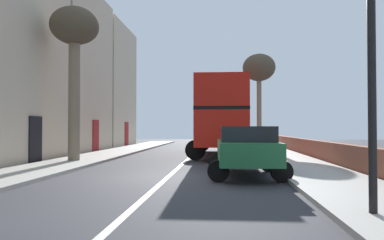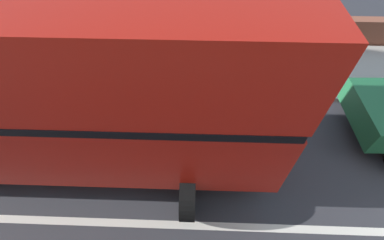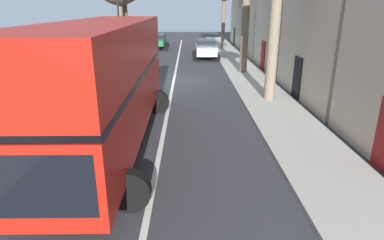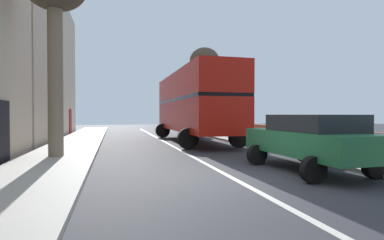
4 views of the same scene
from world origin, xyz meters
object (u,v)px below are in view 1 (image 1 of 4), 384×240
(double_decker_bus, at_px, (222,115))
(street_tree_right_3, at_px, (259,70))
(street_tree_left_4, at_px, (75,37))
(parked_car_green_right_2, at_px, (246,148))

(double_decker_bus, distance_m, street_tree_right_3, 8.66)
(street_tree_left_4, bearing_deg, street_tree_right_3, 53.35)
(parked_car_green_right_2, xyz_separation_m, street_tree_left_4, (-7.46, 4.31, 4.80))
(double_decker_bus, xyz_separation_m, street_tree_left_4, (-6.66, -5.54, 3.38))
(double_decker_bus, bearing_deg, street_tree_right_3, 68.45)
(double_decker_bus, relative_size, parked_car_green_right_2, 2.43)
(street_tree_right_3, height_order, street_tree_left_4, street_tree_right_3)
(street_tree_left_4, bearing_deg, double_decker_bus, 39.75)
(street_tree_right_3, bearing_deg, street_tree_left_4, -126.65)
(double_decker_bus, relative_size, street_tree_left_4, 1.55)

